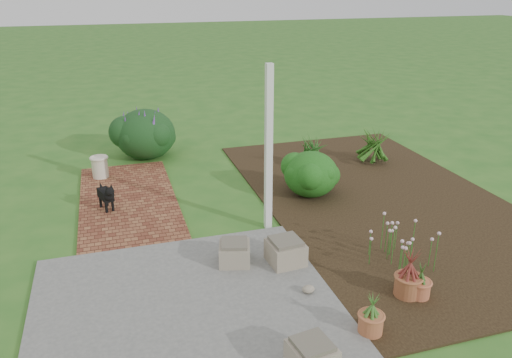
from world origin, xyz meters
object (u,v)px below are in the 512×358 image
object	(u,v)px
black_dog	(106,195)
evergreen_shrub	(311,173)
cream_ceramic_urn	(100,167)
stone_trough_near	(312,357)

from	to	relation	value
black_dog	evergreen_shrub	xyz separation A→B (m)	(3.44, -0.34, 0.12)
black_dog	cream_ceramic_urn	bearing A→B (deg)	73.57
black_dog	cream_ceramic_urn	world-z (taller)	black_dog
stone_trough_near	evergreen_shrub	xyz separation A→B (m)	(1.64, 3.96, 0.26)
stone_trough_near	black_dog	size ratio (longest dim) A/B	0.79
black_dog	cream_ceramic_urn	distance (m)	1.57
stone_trough_near	evergreen_shrub	size ratio (longest dim) A/B	0.43
stone_trough_near	black_dog	distance (m)	4.66
stone_trough_near	cream_ceramic_urn	bearing A→B (deg)	107.82
stone_trough_near	cream_ceramic_urn	size ratio (longest dim) A/B	1.02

